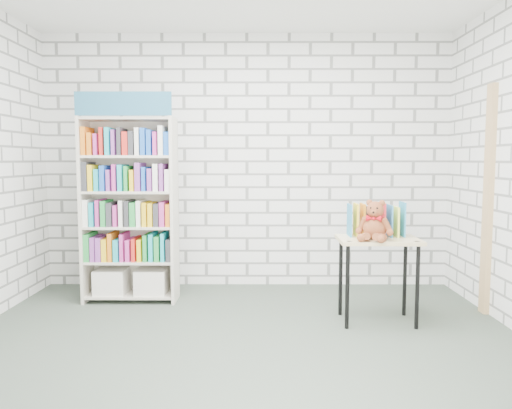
{
  "coord_description": "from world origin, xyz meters",
  "views": [
    {
      "loc": [
        0.12,
        -3.59,
        1.42
      ],
      "look_at": [
        0.11,
        0.95,
        1.01
      ],
      "focal_mm": 35.0,
      "sensor_mm": 36.0,
      "label": 1
    }
  ],
  "objects": [
    {
      "name": "door_trim",
      "position": [
        2.23,
        0.95,
        1.05
      ],
      "size": [
        0.05,
        0.12,
        2.1
      ],
      "primitive_type": "cube",
      "color": "tan",
      "rests_on": "ground"
    },
    {
      "name": "room_shell",
      "position": [
        0.0,
        0.0,
        1.78
      ],
      "size": [
        4.52,
        4.02,
        2.81
      ],
      "color": "silver",
      "rests_on": "ground"
    },
    {
      "name": "teddy_bear",
      "position": [
        1.11,
        0.59,
        0.88
      ],
      "size": [
        0.32,
        0.31,
        0.34
      ],
      "color": "maroon",
      "rests_on": "display_table"
    },
    {
      "name": "display_table",
      "position": [
        1.17,
        0.69,
        0.64
      ],
      "size": [
        0.7,
        0.49,
        0.74
      ],
      "color": "tan",
      "rests_on": "ground"
    },
    {
      "name": "bookshelf",
      "position": [
        -1.15,
        1.36,
        0.94
      ],
      "size": [
        0.92,
        0.36,
        2.06
      ],
      "color": "beige",
      "rests_on": "ground"
    },
    {
      "name": "ground",
      "position": [
        0.0,
        0.0,
        0.0
      ],
      "size": [
        4.5,
        4.5,
        0.0
      ],
      "primitive_type": "plane",
      "color": "#3B463B",
      "rests_on": "ground"
    },
    {
      "name": "table_books",
      "position": [
        1.17,
        0.8,
        0.89
      ],
      "size": [
        0.48,
        0.22,
        0.29
      ],
      "color": "teal",
      "rests_on": "display_table"
    }
  ]
}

